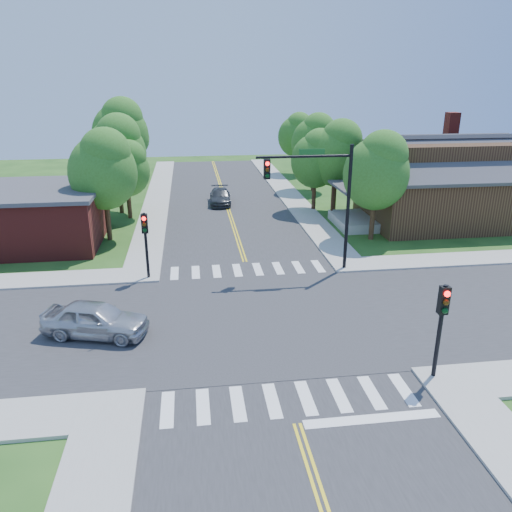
{
  "coord_description": "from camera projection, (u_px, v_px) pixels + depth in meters",
  "views": [
    {
      "loc": [
        -3.09,
        -20.55,
        10.71
      ],
      "look_at": [
        0.01,
        2.57,
        2.2
      ],
      "focal_mm": 35.0,
      "sensor_mm": 36.0,
      "label": 1
    }
  ],
  "objects": [
    {
      "name": "tree_e_a",
      "position": [
        378.0,
        169.0,
        32.76
      ],
      "size": [
        4.37,
        4.15,
        7.43
      ],
      "color": "#382314",
      "rests_on": "ground"
    },
    {
      "name": "signal_pole_se",
      "position": [
        442.0,
        315.0,
        17.74
      ],
      "size": [
        0.34,
        0.42,
        3.8
      ],
      "color": "black",
      "rests_on": "ground"
    },
    {
      "name": "building_nw",
      "position": [
        23.0,
        216.0,
        33.07
      ],
      "size": [
        10.4,
        8.4,
        3.73
      ],
      "color": "maroon",
      "rests_on": "ground"
    },
    {
      "name": "tree_e_d",
      "position": [
        297.0,
        134.0,
        55.43
      ],
      "size": [
        4.04,
        3.84,
        6.87
      ],
      "color": "#382314",
      "rests_on": "ground"
    },
    {
      "name": "signal_pole_nw",
      "position": [
        145.0,
        234.0,
        26.77
      ],
      "size": [
        0.34,
        0.42,
        3.8
      ],
      "color": "black",
      "rests_on": "ground"
    },
    {
      "name": "tree_e_c",
      "position": [
        315.0,
        140.0,
        47.25
      ],
      "size": [
        4.37,
        4.15,
        7.42
      ],
      "color": "#382314",
      "rests_on": "ground"
    },
    {
      "name": "road_ns",
      "position": [
        263.0,
        319.0,
        23.19
      ],
      "size": [
        10.0,
        90.0,
        0.04
      ],
      "primitive_type": "cube",
      "color": "#2D2D30",
      "rests_on": "ground"
    },
    {
      "name": "crosswalk_south",
      "position": [
        289.0,
        399.0,
        17.4
      ],
      "size": [
        8.85,
        2.0,
        0.01
      ],
      "color": "white",
      "rests_on": "ground"
    },
    {
      "name": "sidewalk_ne",
      "position": [
        430.0,
        216.0,
        39.87
      ],
      "size": [
        40.0,
        40.0,
        0.14
      ],
      "color": "#9E9B93",
      "rests_on": "ground"
    },
    {
      "name": "crosswalk_north",
      "position": [
        248.0,
        270.0,
        28.95
      ],
      "size": [
        8.85,
        2.0,
        0.01
      ],
      "color": "white",
      "rests_on": "ground"
    },
    {
      "name": "intersection_patch",
      "position": [
        263.0,
        319.0,
        23.19
      ],
      "size": [
        10.2,
        10.2,
        0.06
      ],
      "primitive_type": "cube",
      "color": "#2D2D30",
      "rests_on": "ground"
    },
    {
      "name": "road_ew",
      "position": [
        263.0,
        319.0,
        23.18
      ],
      "size": [
        90.0,
        10.0,
        0.04
      ],
      "primitive_type": "cube",
      "color": "#2D2D30",
      "rests_on": "ground"
    },
    {
      "name": "ground",
      "position": [
        263.0,
        319.0,
        23.19
      ],
      "size": [
        100.0,
        100.0,
        0.0
      ],
      "primitive_type": "plane",
      "color": "#214A17",
      "rests_on": "ground"
    },
    {
      "name": "tree_w_d",
      "position": [
        132.0,
        135.0,
        55.19
      ],
      "size": [
        3.94,
        3.75,
        6.7
      ],
      "color": "#382314",
      "rests_on": "ground"
    },
    {
      "name": "tree_e_b",
      "position": [
        338.0,
        152.0,
        39.64
      ],
      "size": [
        4.43,
        4.21,
        7.53
      ],
      "color": "#382314",
      "rests_on": "ground"
    },
    {
      "name": "house_ne",
      "position": [
        436.0,
        180.0,
        37.19
      ],
      "size": [
        13.05,
        8.8,
        7.11
      ],
      "color": "black",
      "rests_on": "ground"
    },
    {
      "name": "car_silver",
      "position": [
        95.0,
        320.0,
        21.45
      ],
      "size": [
        4.21,
        5.49,
        1.54
      ],
      "primitive_type": "imported",
      "rotation": [
        0.0,
        0.0,
        1.29
      ],
      "color": "#B8BAC0",
      "rests_on": "ground"
    },
    {
      "name": "tree_w_b",
      "position": [
        117.0,
        148.0,
        39.21
      ],
      "size": [
        4.69,
        4.46,
        7.98
      ],
      "color": "#382314",
      "rests_on": "ground"
    },
    {
      "name": "tree_house",
      "position": [
        317.0,
        157.0,
        40.25
      ],
      "size": [
        3.97,
        3.77,
        6.74
      ],
      "color": "#382314",
      "rests_on": "ground"
    },
    {
      "name": "car_dgrey",
      "position": [
        220.0,
        197.0,
        43.53
      ],
      "size": [
        2.18,
        4.55,
        1.27
      ],
      "primitive_type": "imported",
      "rotation": [
        0.0,
        0.0,
        -0.04
      ],
      "color": "#34363A",
      "rests_on": "ground"
    },
    {
      "name": "tree_w_a",
      "position": [
        104.0,
        168.0,
        32.64
      ],
      "size": [
        4.47,
        4.24,
        7.6
      ],
      "color": "#382314",
      "rests_on": "ground"
    },
    {
      "name": "tree_bldg",
      "position": [
        127.0,
        167.0,
        38.15
      ],
      "size": [
        3.61,
        3.43,
        6.14
      ],
      "color": "#382314",
      "rests_on": "ground"
    },
    {
      "name": "stop_bar",
      "position": [
        372.0,
        420.0,
        16.43
      ],
      "size": [
        4.6,
        0.45,
        0.09
      ],
      "primitive_type": "cube",
      "color": "white",
      "rests_on": "ground"
    },
    {
      "name": "centerline",
      "position": [
        263.0,
        318.0,
        23.18
      ],
      "size": [
        0.3,
        90.0,
        0.01
      ],
      "color": "yellow",
      "rests_on": "ground"
    },
    {
      "name": "signal_mast_ne",
      "position": [
        319.0,
        188.0,
        27.22
      ],
      "size": [
        5.3,
        0.42,
        7.2
      ],
      "color": "black",
      "rests_on": "ground"
    },
    {
      "name": "tree_w_c",
      "position": [
        121.0,
        130.0,
        46.49
      ],
      "size": [
        5.22,
        4.96,
        8.87
      ],
      "color": "#382314",
      "rests_on": "ground"
    },
    {
      "name": "sidewalk_nw",
      "position": [
        14.0,
        231.0,
        35.92
      ],
      "size": [
        40.0,
        40.0,
        0.14
      ],
      "color": "#9E9B93",
      "rests_on": "ground"
    }
  ]
}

